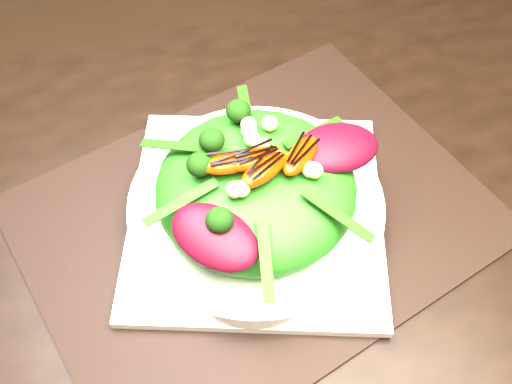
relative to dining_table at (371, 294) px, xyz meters
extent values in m
cube|color=black|center=(0.00, 0.00, 0.00)|extent=(1.60, 0.90, 0.75)
cube|color=black|center=(-0.10, 0.11, 0.02)|extent=(0.58, 0.51, 0.00)
cube|color=white|center=(-0.10, 0.11, 0.03)|extent=(0.34, 0.34, 0.01)
cylinder|color=white|center=(-0.10, 0.11, 0.04)|extent=(0.30, 0.30, 0.02)
ellipsoid|color=#2A7E17|center=(-0.10, 0.11, 0.08)|extent=(0.26, 0.26, 0.07)
ellipsoid|color=#400613|center=(-0.01, 0.12, 0.11)|extent=(0.09, 0.06, 0.02)
ellipsoid|color=red|center=(-0.09, 0.12, 0.12)|extent=(0.06, 0.03, 0.02)
sphere|color=black|center=(-0.17, 0.14, 0.12)|extent=(0.05, 0.05, 0.04)
sphere|color=beige|center=(-0.08, 0.07, 0.12)|extent=(0.02, 0.02, 0.02)
cube|color=black|center=(-0.09, 0.12, 0.13)|extent=(0.04, 0.00, 0.00)
camera|label=1|loc=(-0.18, -0.24, 0.58)|focal=42.00mm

